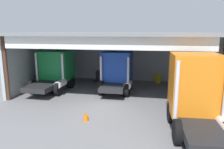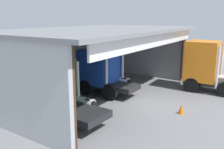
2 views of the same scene
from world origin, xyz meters
The scene contains 8 objects.
ground_plane centered at (0.00, 0.00, 0.00)m, with size 80.00×80.00×0.00m, color slate.
workshop_shed centered at (0.00, 4.92, 3.37)m, with size 15.25×9.19×4.78m.
truck_green_left_bay centered at (-5.04, 3.46, 1.70)m, with size 2.76×4.90×3.27m.
truck_blue_center_bay centered at (0.23, 3.92, 1.75)m, with size 2.51×4.31×3.27m.
truck_orange_center_left_bay centered at (5.19, -2.25, 1.96)m, with size 2.60×4.95×3.80m.
oil_drum centered at (3.63, 7.52, 0.44)m, with size 0.58×0.58×0.87m, color gold.
tool_cart centered at (-2.03, 7.47, 0.50)m, with size 0.90×0.60×1.00m, color black.
traffic_cone centered at (-0.49, -2.27, 0.28)m, with size 0.36×0.36×0.56m, color orange.
Camera 2 is at (-13.94, -6.22, 5.52)m, focal length 39.00 mm.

